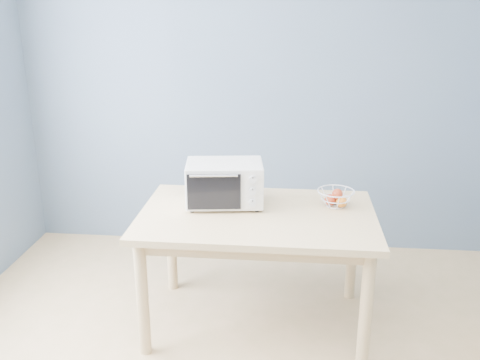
# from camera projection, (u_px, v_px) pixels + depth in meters

# --- Properties ---
(room) EXTENTS (4.01, 4.51, 2.61)m
(room) POSITION_uv_depth(u_px,v_px,m) (254.00, 184.00, 2.00)
(room) COLOR tan
(room) RESTS_ON ground
(dining_table) EXTENTS (1.40, 0.90, 0.75)m
(dining_table) POSITION_uv_depth(u_px,v_px,m) (257.00, 229.00, 3.21)
(dining_table) COLOR #E2BB87
(dining_table) RESTS_ON ground
(toaster_oven) EXTENTS (0.50, 0.39, 0.27)m
(toaster_oven) POSITION_uv_depth(u_px,v_px,m) (222.00, 183.00, 3.26)
(toaster_oven) COLOR silver
(toaster_oven) RESTS_ON dining_table
(fruit_basket) EXTENTS (0.25, 0.25, 0.12)m
(fruit_basket) POSITION_uv_depth(u_px,v_px,m) (336.00, 197.00, 3.26)
(fruit_basket) COLOR silver
(fruit_basket) RESTS_ON dining_table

